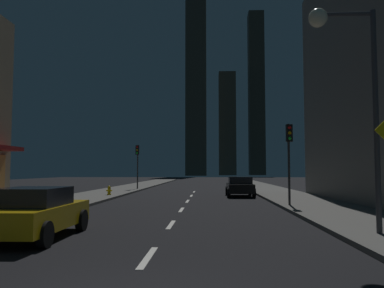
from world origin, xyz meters
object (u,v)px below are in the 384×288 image
fire_hydrant_far_left (109,191)px  street_lamp_right (346,63)px  car_parked_near (35,212)px  traffic_light_far_left (137,157)px  traffic_light_near_right (289,146)px  car_parked_far (240,186)px

fire_hydrant_far_left → street_lamp_right: bearing=-56.0°
car_parked_near → traffic_light_far_left: size_ratio=1.01×
fire_hydrant_far_left → traffic_light_near_right: (11.40, -7.76, 2.74)m
traffic_light_near_right → street_lamp_right: size_ratio=0.64×
car_parked_near → street_lamp_right: street_lamp_right is taller
car_parked_near → street_lamp_right: 9.98m
car_parked_near → street_lamp_right: bearing=3.0°
street_lamp_right → fire_hydrant_far_left: bearing=124.0°
fire_hydrant_far_left → traffic_light_near_right: 14.06m
car_parked_far → fire_hydrant_far_left: bearing=-174.8°
car_parked_far → traffic_light_far_left: 12.36m
fire_hydrant_far_left → traffic_light_near_right: traffic_light_near_right is taller
car_parked_near → street_lamp_right: (8.98, 0.47, 4.33)m
car_parked_far → street_lamp_right: size_ratio=0.64×
car_parked_near → traffic_light_far_left: traffic_light_far_left is taller
fire_hydrant_far_left → street_lamp_right: street_lamp_right is taller
car_parked_near → traffic_light_near_right: (9.10, 9.40, 2.45)m
fire_hydrant_far_left → traffic_light_far_left: bearing=87.4°
car_parked_far → traffic_light_far_left: traffic_light_far_left is taller
fire_hydrant_far_left → street_lamp_right: size_ratio=0.10×
traffic_light_far_left → street_lamp_right: street_lamp_right is taller
car_parked_far → fire_hydrant_far_left: 9.54m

